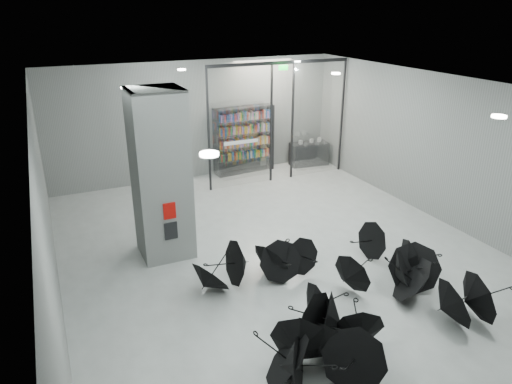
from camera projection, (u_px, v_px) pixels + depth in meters
name	position (u px, v px, depth m)	size (l,w,h in m)	color
room	(299.00, 150.00, 9.86)	(14.00, 14.02, 4.01)	gray
column	(161.00, 175.00, 10.88)	(1.20, 1.20, 4.00)	slate
fire_cabinet	(170.00, 211.00, 10.60)	(0.28, 0.04, 0.38)	#A50A07
info_panel	(171.00, 231.00, 10.79)	(0.30, 0.03, 0.42)	black
exit_sign	(283.00, 68.00, 14.90)	(0.30, 0.06, 0.15)	#0CE533
glass_partition	(279.00, 117.00, 15.67)	(5.06, 0.08, 4.00)	silver
bookshelf	(244.00, 140.00, 16.80)	(2.17, 0.43, 2.38)	black
shop_counter	(309.00, 154.00, 17.80)	(1.43, 0.57, 0.86)	black
umbrella_cluster	(344.00, 302.00, 9.12)	(5.57, 4.71, 1.31)	black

